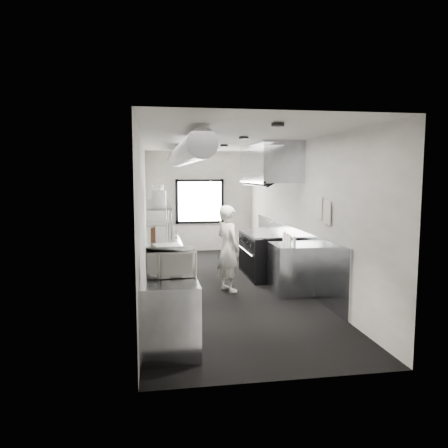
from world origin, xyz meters
name	(u,v)px	position (x,y,z in m)	size (l,w,h in m)	color
floor	(222,286)	(0.00, 0.00, 0.00)	(3.00, 8.00, 0.01)	black
ceiling	(222,140)	(0.00, 0.00, 2.80)	(3.00, 8.00, 0.01)	beige
wall_back	(200,201)	(0.00, 4.00, 1.40)	(3.00, 0.02, 2.80)	silver
wall_front	(285,250)	(0.00, -4.00, 1.40)	(3.00, 0.02, 2.80)	silver
wall_left	(143,216)	(-1.50, 0.00, 1.40)	(0.02, 8.00, 2.80)	silver
wall_right	(297,213)	(1.50, 0.00, 1.40)	(0.02, 8.00, 2.80)	silver
wall_cladding	(291,253)	(1.48, 0.30, 0.55)	(0.03, 5.50, 1.10)	#949BA2
hvac_duct	(184,154)	(-0.70, 0.40, 2.55)	(0.40, 0.40, 6.40)	#97989F
service_window	(200,202)	(0.00, 3.96, 1.40)	(1.36, 0.05, 1.25)	white
exhaust_hood	(269,163)	(1.10, 0.70, 2.39)	(0.81, 2.20, 0.88)	#949BA2
prep_counter	(163,271)	(-1.15, -0.50, 0.45)	(0.70, 6.00, 0.90)	#949BA2
pass_shelf	(159,204)	(-1.19, 1.00, 1.54)	(0.45, 3.00, 0.68)	#949BA2
range	(265,254)	(1.04, 0.70, 0.47)	(0.88, 1.60, 0.94)	black
bottle_station	(291,269)	(1.15, -0.70, 0.45)	(0.65, 0.80, 0.90)	#949BA2
far_work_table	(160,240)	(-1.15, 3.20, 0.45)	(0.70, 1.20, 0.90)	#949BA2
notice_sheet_a	(319,208)	(1.47, -1.20, 1.60)	(0.02, 0.28, 0.38)	silver
notice_sheet_b	(327,213)	(1.47, -1.55, 1.55)	(0.02, 0.28, 0.38)	silver
line_cook	(228,248)	(0.05, -0.37, 0.80)	(0.58, 0.38, 1.60)	white
microwave	(171,262)	(-1.11, -2.80, 1.07)	(0.56, 0.42, 0.33)	silver
deli_tub_a	(154,266)	(-1.32, -2.47, 0.96)	(0.15, 0.15, 0.11)	#B2BDAE
deli_tub_b	(153,269)	(-1.33, -2.59, 0.95)	(0.14, 0.14, 0.10)	#B2BDAE
newspaper	(174,262)	(-1.03, -1.98, 0.91)	(0.35, 0.43, 0.01)	silver
small_plate	(174,255)	(-1.00, -1.41, 0.91)	(0.18, 0.18, 0.01)	white
pastry	(174,251)	(-1.00, -1.41, 0.96)	(0.10, 0.10, 0.10)	tan
cutting_board	(168,246)	(-1.06, -0.57, 0.91)	(0.45, 0.60, 0.02)	white
knife_block	(153,234)	(-1.32, 0.33, 1.01)	(0.09, 0.21, 0.23)	brown
plate_stack_a	(159,198)	(-1.18, 0.23, 1.71)	(0.25, 0.25, 0.29)	white
plate_stack_b	(160,197)	(-1.18, 0.59, 1.71)	(0.21, 0.21, 0.27)	white
plate_stack_c	(157,196)	(-1.23, 1.05, 1.72)	(0.21, 0.21, 0.30)	white
plate_stack_d	(158,193)	(-1.19, 1.66, 1.75)	(0.23, 0.23, 0.36)	white
squeeze_bottle_a	(294,242)	(1.11, -1.01, 0.99)	(0.06, 0.06, 0.18)	white
squeeze_bottle_b	(290,241)	(1.07, -0.87, 0.99)	(0.06, 0.06, 0.19)	white
squeeze_bottle_c	(287,239)	(1.08, -0.71, 1.00)	(0.06, 0.06, 0.19)	white
squeeze_bottle_d	(287,239)	(1.12, -0.56, 0.98)	(0.06, 0.06, 0.17)	white
squeeze_bottle_e	(284,237)	(1.11, -0.44, 0.99)	(0.06, 0.06, 0.19)	white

